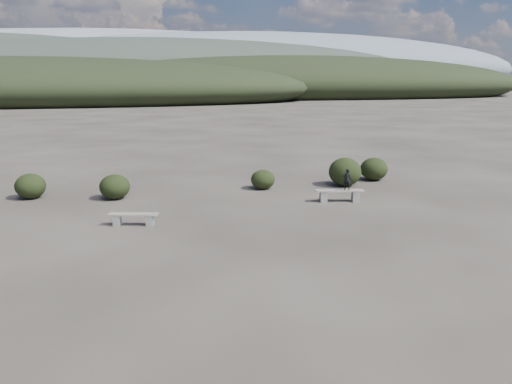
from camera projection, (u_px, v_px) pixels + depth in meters
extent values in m
plane|color=#2E2924|center=(260.00, 260.00, 13.71)|extent=(1200.00, 1200.00, 0.00)
cube|color=gray|center=(117.00, 220.00, 16.87)|extent=(0.30, 0.37, 0.37)
cube|color=gray|center=(150.00, 220.00, 16.85)|extent=(0.30, 0.37, 0.37)
cube|color=gray|center=(133.00, 214.00, 16.81)|extent=(1.70, 0.71, 0.05)
cube|color=gray|center=(323.00, 197.00, 20.05)|extent=(0.33, 0.42, 0.43)
cube|color=gray|center=(355.00, 196.00, 20.08)|extent=(0.33, 0.42, 0.43)
cube|color=gray|center=(340.00, 191.00, 20.01)|extent=(1.98, 0.75, 0.05)
imported|color=black|center=(347.00, 179.00, 19.91)|extent=(0.35, 0.27, 0.86)
ellipsoid|color=black|center=(115.00, 187.00, 20.49)|extent=(1.24, 1.24, 1.02)
ellipsoid|color=black|center=(263.00, 179.00, 22.32)|extent=(1.09, 1.09, 0.87)
ellipsoid|color=black|center=(345.00, 172.00, 22.94)|extent=(1.49, 1.49, 1.31)
ellipsoid|color=black|center=(374.00, 169.00, 24.22)|extent=(1.32, 1.32, 1.10)
ellipsoid|color=black|center=(30.00, 186.00, 20.56)|extent=(1.23, 1.23, 1.04)
ellipsoid|color=black|center=(29.00, 89.00, 93.92)|extent=(110.00, 40.00, 12.00)
ellipsoid|color=black|center=(303.00, 84.00, 124.90)|extent=(120.00, 44.00, 14.00)
ellipsoid|color=#2A3329|center=(157.00, 76.00, 165.07)|extent=(190.00, 64.00, 24.00)
ellipsoid|color=slate|center=(267.00, 69.00, 311.57)|extent=(340.00, 110.00, 44.00)
ellipsoid|color=gray|center=(112.00, 67.00, 386.30)|extent=(460.00, 140.00, 56.00)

